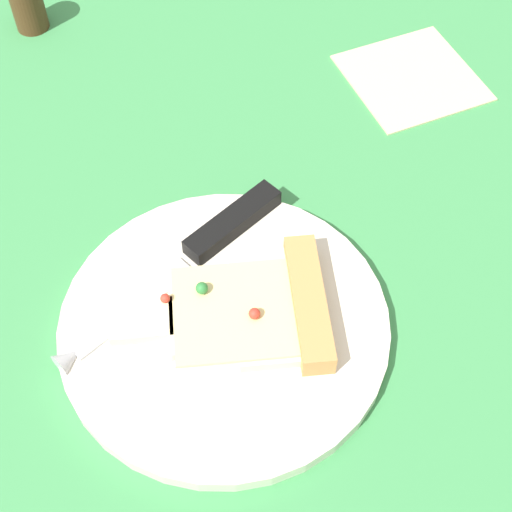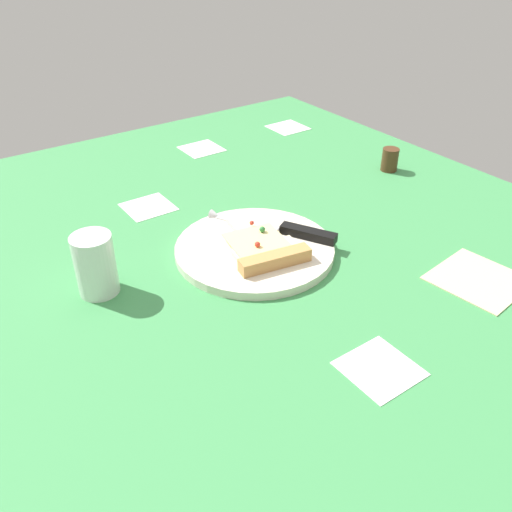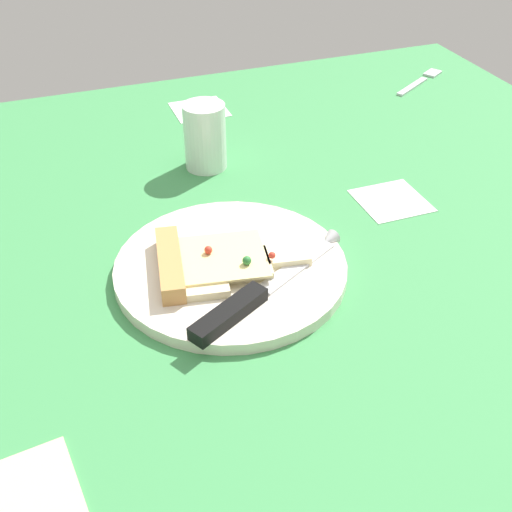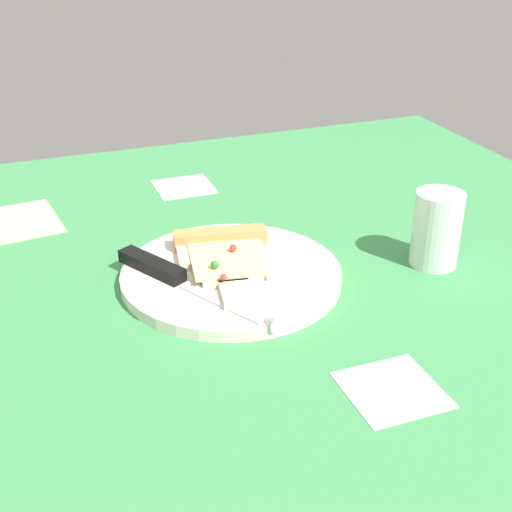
{
  "view_description": "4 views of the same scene",
  "coord_description": "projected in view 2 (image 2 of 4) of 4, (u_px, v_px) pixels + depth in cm",
  "views": [
    {
      "loc": [
        -0.81,
        30.73,
        54.27
      ],
      "look_at": [
        -10.85,
        -4.17,
        3.44
      ],
      "focal_mm": 52.79,
      "sensor_mm": 36.0,
      "label": 1
    },
    {
      "loc": [
        -71.07,
        45.03,
        50.11
      ],
      "look_at": [
        -10.76,
        2.41,
        2.27
      ],
      "focal_mm": 38.2,
      "sensor_mm": 36.0,
      "label": 2
    },
    {
      "loc": [
        -25.04,
        -57.16,
        47.13
      ],
      "look_at": [
        -4.55,
        -2.06,
        3.32
      ],
      "focal_mm": 45.62,
      "sensor_mm": 36.0,
      "label": 3
    },
    {
      "loc": [
        64.61,
        -23.86,
        42.6
      ],
      "look_at": [
        -4.54,
        2.33,
        4.16
      ],
      "focal_mm": 49.34,
      "sensor_mm": 36.0,
      "label": 4
    }
  ],
  "objects": [
    {
      "name": "ground_plane",
      "position": [
        233.0,
        243.0,
        0.99
      ],
      "size": [
        121.54,
        121.54,
        3.0
      ],
      "color": "#3D8C4C",
      "rests_on": "ground"
    },
    {
      "name": "knife",
      "position": [
        284.0,
        229.0,
        0.96
      ],
      "size": [
        22.05,
        13.38,
        2.45
      ],
      "rotation": [
        0.0,
        0.0,
        5.21
      ],
      "color": "silver",
      "rests_on": "plate"
    },
    {
      "name": "pepper_shaker",
      "position": [
        390.0,
        160.0,
        1.21
      ],
      "size": [
        3.63,
        3.63,
        5.07
      ],
      "primitive_type": "cylinder",
      "color": "#4C2D19",
      "rests_on": "ground_plane"
    },
    {
      "name": "napkin",
      "position": [
        478.0,
        279.0,
        0.86
      ],
      "size": [
        14.5,
        14.5,
        0.4
      ],
      "primitive_type": "cube",
      "rotation": [
        0.0,
        0.0,
        0.12
      ],
      "color": "beige",
      "rests_on": "ground_plane"
    },
    {
      "name": "pizza_slice",
      "position": [
        263.0,
        248.0,
        0.9
      ],
      "size": [
        18.5,
        12.61,
        2.32
      ],
      "rotation": [
        0.0,
        0.0,
        4.53
      ],
      "color": "beige",
      "rests_on": "plate"
    },
    {
      "name": "drinking_glass",
      "position": [
        95.0,
        265.0,
        0.81
      ],
      "size": [
        6.12,
        6.12,
        9.73
      ],
      "primitive_type": "cylinder",
      "color": "silver",
      "rests_on": "ground_plane"
    },
    {
      "name": "plate",
      "position": [
        256.0,
        248.0,
        0.93
      ],
      "size": [
        27.05,
        27.05,
        1.46
      ],
      "primitive_type": "cylinder",
      "color": "silver",
      "rests_on": "ground_plane"
    }
  ]
}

